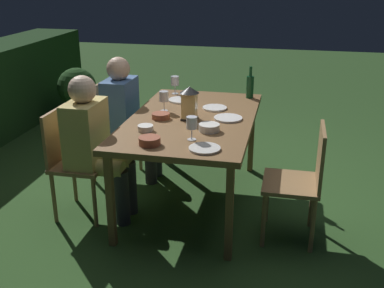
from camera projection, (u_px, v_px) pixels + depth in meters
name	position (u px, v px, depth m)	size (l,w,h in m)	color
ground_plane	(192.00, 202.00, 4.03)	(16.00, 16.00, 0.00)	#2D5123
dining_table	(192.00, 124.00, 3.77)	(1.67, 0.98, 0.76)	brown
chair_side_left_a	(302.00, 178.00, 3.33)	(0.42, 0.40, 0.87)	#937047
chair_side_right_b	(108.00, 127.00, 4.37)	(0.42, 0.40, 0.87)	#937047
person_in_blue	(127.00, 113.00, 4.28)	(0.38, 0.47, 1.15)	#426699
chair_side_right_a	(73.00, 158.00, 3.68)	(0.42, 0.40, 0.87)	#937047
person_in_mustard	(94.00, 141.00, 3.59)	(0.38, 0.47, 1.15)	tan
lantern_centerpiece	(189.00, 101.00, 3.66)	(0.15, 0.15, 0.27)	black
green_bottle_on_table	(250.00, 86.00, 4.27)	(0.07, 0.07, 0.29)	#144723
wine_glass_a	(164.00, 97.00, 3.88)	(0.08, 0.08, 0.17)	silver
wine_glass_b	(175.00, 82.00, 4.40)	(0.08, 0.08, 0.17)	silver
wine_glass_c	(192.00, 124.00, 3.24)	(0.08, 0.08, 0.17)	silver
plate_a	(205.00, 148.00, 3.10)	(0.21, 0.21, 0.01)	silver
plate_b	(181.00, 100.00, 4.21)	(0.23, 0.23, 0.01)	white
plate_c	(215.00, 108.00, 3.98)	(0.21, 0.21, 0.01)	white
plate_d	(228.00, 118.00, 3.71)	(0.23, 0.23, 0.01)	white
bowl_olives	(161.00, 116.00, 3.72)	(0.14, 0.14, 0.04)	#9E5138
bowl_bread	(146.00, 128.00, 3.45)	(0.12, 0.12, 0.04)	silver
bowl_salad	(209.00, 127.00, 3.44)	(0.15, 0.15, 0.05)	silver
bowl_dip	(150.00, 141.00, 3.18)	(0.15, 0.15, 0.06)	#9E5138
potted_plant_by_hedge	(77.00, 92.00, 5.75)	(0.47, 0.47, 0.74)	#9E5133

